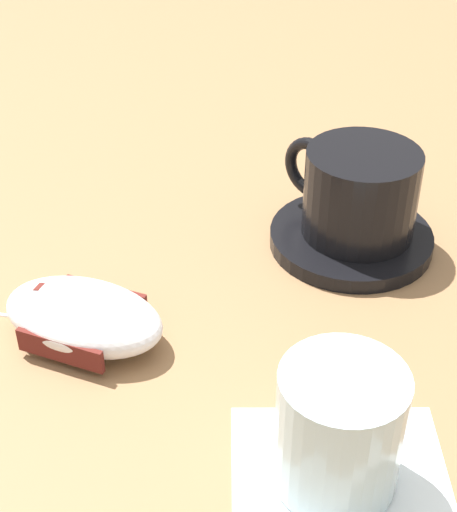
% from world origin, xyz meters
% --- Properties ---
extents(ground_plane, '(3.00, 3.00, 0.00)m').
position_xyz_m(ground_plane, '(0.00, 0.00, 0.00)').
color(ground_plane, olive).
extents(saucer, '(0.13, 0.13, 0.01)m').
position_xyz_m(saucer, '(0.13, -0.05, 0.01)').
color(saucer, black).
rests_on(saucer, ground).
extents(coffee_cup, '(0.09, 0.12, 0.07)m').
position_xyz_m(coffee_cup, '(0.14, -0.05, 0.05)').
color(coffee_cup, black).
rests_on(coffee_cup, saucer).
extents(computer_mouse, '(0.08, 0.12, 0.04)m').
position_xyz_m(computer_mouse, '(-0.04, 0.10, 0.02)').
color(computer_mouse, silver).
rests_on(computer_mouse, ground).
extents(napkin_under_glass, '(0.16, 0.16, 0.00)m').
position_xyz_m(napkin_under_glass, '(-0.11, -0.10, 0.00)').
color(napkin_under_glass, white).
rests_on(napkin_under_glass, ground).
extents(drinking_glass, '(0.07, 0.07, 0.08)m').
position_xyz_m(drinking_glass, '(-0.11, -0.09, 0.04)').
color(drinking_glass, silver).
rests_on(drinking_glass, napkin_under_glass).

